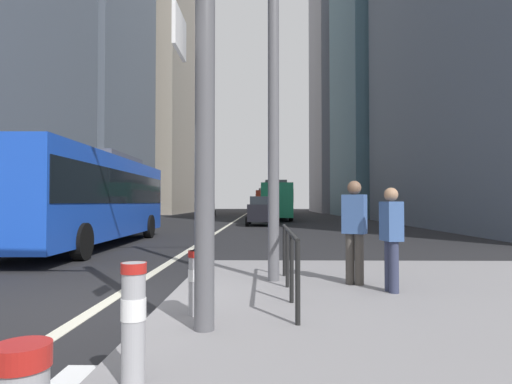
% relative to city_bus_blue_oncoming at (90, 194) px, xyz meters
% --- Properties ---
extents(ground_plane, '(160.00, 160.00, 0.00)m').
position_rel_city_bus_blue_oncoming_xyz_m(ground_plane, '(3.70, 11.29, -1.84)').
color(ground_plane, black).
extents(median_island, '(9.00, 10.00, 0.15)m').
position_rel_city_bus_blue_oncoming_xyz_m(median_island, '(9.20, -9.71, -1.76)').
color(median_island, gray).
rests_on(median_island, ground).
extents(lane_centre_line, '(0.20, 80.00, 0.01)m').
position_rel_city_bus_blue_oncoming_xyz_m(lane_centre_line, '(3.70, 21.29, -1.83)').
color(lane_centre_line, beige).
rests_on(lane_centre_line, ground).
extents(office_tower_left_mid, '(11.33, 16.35, 42.84)m').
position_rel_city_bus_blue_oncoming_xyz_m(office_tower_left_mid, '(-12.30, 27.46, 19.59)').
color(office_tower_left_mid, slate).
rests_on(office_tower_left_mid, ground).
extents(office_tower_left_far, '(13.97, 20.33, 45.68)m').
position_rel_city_bus_blue_oncoming_xyz_m(office_tower_left_far, '(-12.30, 48.93, 21.00)').
color(office_tower_left_far, gray).
rests_on(office_tower_left_far, ground).
extents(office_tower_right_mid, '(11.73, 16.26, 41.96)m').
position_rel_city_bus_blue_oncoming_xyz_m(office_tower_right_mid, '(20.70, 34.24, 19.14)').
color(office_tower_right_mid, slate).
rests_on(office_tower_right_mid, ground).
extents(office_tower_right_far, '(12.73, 17.32, 51.99)m').
position_rel_city_bus_blue_oncoming_xyz_m(office_tower_right_far, '(20.70, 55.36, 24.16)').
color(office_tower_right_far, gray).
rests_on(office_tower_right_far, ground).
extents(city_bus_blue_oncoming, '(2.88, 11.59, 3.40)m').
position_rel_city_bus_blue_oncoming_xyz_m(city_bus_blue_oncoming, '(0.00, 0.00, 0.00)').
color(city_bus_blue_oncoming, blue).
rests_on(city_bus_blue_oncoming, ground).
extents(city_bus_red_receding, '(2.79, 10.89, 3.40)m').
position_rel_city_bus_blue_oncoming_xyz_m(city_bus_red_receding, '(7.09, 23.83, -0.00)').
color(city_bus_red_receding, '#198456').
rests_on(city_bus_red_receding, ground).
extents(city_bus_red_distant, '(2.78, 11.14, 3.40)m').
position_rel_city_bus_blue_oncoming_xyz_m(city_bus_red_distant, '(6.30, 45.04, -0.00)').
color(city_bus_red_distant, red).
rests_on(city_bus_red_distant, ground).
extents(car_oncoming_mid, '(2.19, 4.29, 1.94)m').
position_rel_city_bus_blue_oncoming_xyz_m(car_oncoming_mid, '(-0.51, 34.42, -0.85)').
color(car_oncoming_mid, '#B2A899').
rests_on(car_oncoming_mid, ground).
extents(car_receding_near, '(2.10, 4.16, 1.94)m').
position_rel_city_bus_blue_oncoming_xyz_m(car_receding_near, '(5.98, 14.11, -0.85)').
color(car_receding_near, black).
rests_on(car_receding_near, ground).
extents(car_receding_far, '(2.22, 4.52, 1.94)m').
position_rel_city_bus_blue_oncoming_xyz_m(car_receding_far, '(8.17, 35.11, -0.85)').
color(car_receding_far, '#232838').
rests_on(car_receding_far, ground).
extents(bollard_left, '(0.20, 0.20, 0.93)m').
position_rel_city_bus_blue_oncoming_xyz_m(bollard_left, '(5.12, -11.88, -1.17)').
color(bollard_left, '#99999E').
rests_on(bollard_left, median_island).
extents(bollard_right, '(0.20, 0.20, 0.79)m').
position_rel_city_bus_blue_oncoming_xyz_m(bollard_right, '(5.27, -9.81, -1.24)').
color(bollard_right, '#99999E').
rests_on(bollard_right, median_island).
extents(pedestrian_railing, '(0.06, 3.36, 0.98)m').
position_rel_city_bus_blue_oncoming_xyz_m(pedestrian_railing, '(6.50, -8.57, -0.99)').
color(pedestrian_railing, black).
rests_on(pedestrian_railing, median_island).
extents(pedestrian_waiting, '(0.45, 0.39, 1.76)m').
position_rel_city_bus_blue_oncoming_xyz_m(pedestrian_waiting, '(7.66, -7.76, -0.70)').
color(pedestrian_waiting, '#423D38').
rests_on(pedestrian_waiting, median_island).
extents(pedestrian_walking, '(0.29, 0.41, 1.62)m').
position_rel_city_bus_blue_oncoming_xyz_m(pedestrian_walking, '(8.10, -8.38, -0.79)').
color(pedestrian_walking, '#2D334C').
rests_on(pedestrian_walking, median_island).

